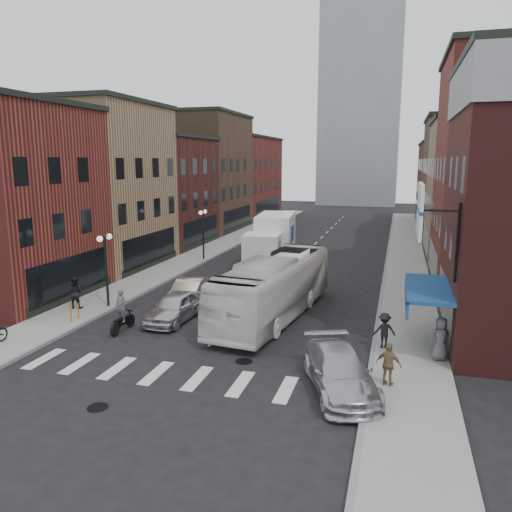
% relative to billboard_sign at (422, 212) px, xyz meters
% --- Properties ---
extents(ground, '(160.00, 160.00, 0.00)m').
position_rel_billboard_sign_xyz_m(ground, '(-8.59, -0.50, -6.13)').
color(ground, black).
rests_on(ground, ground).
extents(sidewalk_left, '(3.00, 74.00, 0.15)m').
position_rel_billboard_sign_xyz_m(sidewalk_left, '(-17.09, 21.50, -6.06)').
color(sidewalk_left, gray).
rests_on(sidewalk_left, ground).
extents(sidewalk_right, '(3.00, 74.00, 0.15)m').
position_rel_billboard_sign_xyz_m(sidewalk_right, '(-0.09, 21.50, -6.06)').
color(sidewalk_right, gray).
rests_on(sidewalk_right, ground).
extents(curb_left, '(0.20, 74.00, 0.16)m').
position_rel_billboard_sign_xyz_m(curb_left, '(-15.59, 21.50, -6.13)').
color(curb_left, gray).
rests_on(curb_left, ground).
extents(curb_right, '(0.20, 74.00, 0.16)m').
position_rel_billboard_sign_xyz_m(curb_right, '(-1.59, 21.50, -6.13)').
color(curb_right, gray).
rests_on(curb_right, ground).
extents(crosswalk_stripes, '(12.00, 2.20, 0.01)m').
position_rel_billboard_sign_xyz_m(crosswalk_stripes, '(-8.59, -3.50, -6.13)').
color(crosswalk_stripes, silver).
rests_on(crosswalk_stripes, ground).
extents(bldg_left_mid_a, '(10.30, 10.20, 12.30)m').
position_rel_billboard_sign_xyz_m(bldg_left_mid_a, '(-23.58, 13.50, 0.02)').
color(bldg_left_mid_a, '#A5835B').
rests_on(bldg_left_mid_a, ground).
extents(bldg_left_mid_b, '(10.30, 10.20, 10.30)m').
position_rel_billboard_sign_xyz_m(bldg_left_mid_b, '(-23.58, 23.50, -0.98)').
color(bldg_left_mid_b, '#471A19').
rests_on(bldg_left_mid_b, ground).
extents(bldg_left_far_a, '(10.30, 12.20, 13.30)m').
position_rel_billboard_sign_xyz_m(bldg_left_far_a, '(-23.58, 34.50, 0.52)').
color(bldg_left_far_a, '#513A28').
rests_on(bldg_left_far_a, ground).
extents(bldg_left_far_b, '(10.30, 16.20, 11.30)m').
position_rel_billboard_sign_xyz_m(bldg_left_far_b, '(-23.58, 48.50, -0.48)').
color(bldg_left_far_b, maroon).
rests_on(bldg_left_far_b, ground).
extents(bldg_right_mid_b, '(10.30, 10.20, 11.30)m').
position_rel_billboard_sign_xyz_m(bldg_right_mid_b, '(6.41, 23.50, -0.48)').
color(bldg_right_mid_b, '#A5835B').
rests_on(bldg_right_mid_b, ground).
extents(bldg_right_far_a, '(10.30, 12.20, 12.30)m').
position_rel_billboard_sign_xyz_m(bldg_right_far_a, '(6.41, 34.50, 0.02)').
color(bldg_right_far_a, '#513A28').
rests_on(bldg_right_far_a, ground).
extents(bldg_right_far_b, '(10.30, 16.20, 10.30)m').
position_rel_billboard_sign_xyz_m(bldg_right_far_b, '(6.41, 48.50, -0.98)').
color(bldg_right_far_b, '#471A19').
rests_on(bldg_right_far_b, ground).
extents(awning_blue, '(1.80, 5.00, 0.78)m').
position_rel_billboard_sign_xyz_m(awning_blue, '(0.34, 2.00, -3.50)').
color(awning_blue, navy).
rests_on(awning_blue, ground).
extents(billboard_sign, '(1.52, 3.00, 3.70)m').
position_rel_billboard_sign_xyz_m(billboard_sign, '(0.00, 0.00, 0.00)').
color(billboard_sign, black).
rests_on(billboard_sign, ground).
extents(distant_tower, '(14.00, 14.00, 50.00)m').
position_rel_billboard_sign_xyz_m(distant_tower, '(-8.59, 77.50, 18.87)').
color(distant_tower, '#9399A0').
rests_on(distant_tower, ground).
extents(streetlamp_near, '(0.32, 1.22, 4.11)m').
position_rel_billboard_sign_xyz_m(streetlamp_near, '(-15.99, 3.50, -3.22)').
color(streetlamp_near, black).
rests_on(streetlamp_near, ground).
extents(streetlamp_far, '(0.32, 1.22, 4.11)m').
position_rel_billboard_sign_xyz_m(streetlamp_far, '(-15.99, 17.50, -3.22)').
color(streetlamp_far, black).
rests_on(streetlamp_far, ground).
extents(bike_rack, '(0.08, 0.68, 0.80)m').
position_rel_billboard_sign_xyz_m(bike_rack, '(-16.19, 0.80, -5.58)').
color(bike_rack, '#D8590C').
rests_on(bike_rack, sidewalk_left).
extents(box_truck, '(3.31, 8.99, 3.80)m').
position_rel_billboard_sign_xyz_m(box_truck, '(-10.31, 17.80, -4.25)').
color(box_truck, white).
rests_on(box_truck, ground).
extents(motorcycle_rider, '(0.60, 2.03, 2.07)m').
position_rel_billboard_sign_xyz_m(motorcycle_rider, '(-13.23, 0.34, -5.17)').
color(motorcycle_rider, black).
rests_on(motorcycle_rider, ground).
extents(transit_bus, '(4.03, 11.68, 3.19)m').
position_rel_billboard_sign_xyz_m(transit_bus, '(-6.83, 4.61, -4.54)').
color(transit_bus, silver).
rests_on(transit_bus, ground).
extents(sedan_left_near, '(1.88, 4.36, 1.47)m').
position_rel_billboard_sign_xyz_m(sedan_left_near, '(-11.53, 2.50, -5.40)').
color(sedan_left_near, silver).
rests_on(sedan_left_near, ground).
extents(sedan_left_far, '(1.93, 4.45, 1.42)m').
position_rel_billboard_sign_xyz_m(sedan_left_far, '(-12.04, 5.50, -5.42)').
color(sedan_left_far, '#BFAE9A').
rests_on(sedan_left_far, ground).
extents(curb_car, '(3.65, 5.38, 1.45)m').
position_rel_billboard_sign_xyz_m(curb_car, '(-2.55, -3.06, -5.41)').
color(curb_car, '#BABABF').
rests_on(curb_car, ground).
extents(ped_left_solo, '(0.89, 0.57, 1.74)m').
position_rel_billboard_sign_xyz_m(ped_left_solo, '(-17.47, 2.68, -5.11)').
color(ped_left_solo, black).
rests_on(ped_left_solo, sidewalk_left).
extents(ped_right_a, '(1.10, 0.78, 1.54)m').
position_rel_billboard_sign_xyz_m(ped_right_a, '(-1.19, 1.28, -5.21)').
color(ped_right_a, black).
rests_on(ped_right_a, sidewalk_right).
extents(ped_right_b, '(1.01, 0.70, 1.57)m').
position_rel_billboard_sign_xyz_m(ped_right_b, '(-0.91, -2.43, -5.20)').
color(ped_right_b, olive).
rests_on(ped_right_b, sidewalk_right).
extents(ped_right_c, '(1.00, 0.81, 1.77)m').
position_rel_billboard_sign_xyz_m(ped_right_c, '(1.01, 0.52, -5.10)').
color(ped_right_c, '#57585F').
rests_on(ped_right_c, sidewalk_right).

